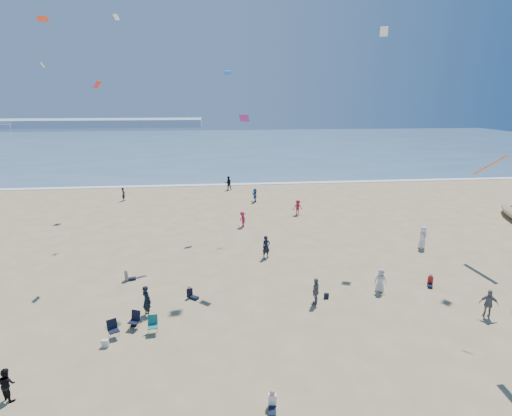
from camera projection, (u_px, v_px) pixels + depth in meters
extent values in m
cube|color=#476B84|center=(214.00, 145.00, 105.90)|extent=(220.00, 100.00, 0.06)
cube|color=white|center=(215.00, 185.00, 58.01)|extent=(220.00, 1.20, 0.08)
cube|color=#7A8EA8|center=(72.00, 123.00, 171.16)|extent=(110.00, 20.00, 3.20)
imported|color=slate|center=(316.00, 291.00, 24.38)|extent=(0.88, 1.10, 1.75)
imported|color=#A71726|center=(298.00, 207.00, 43.19)|extent=(1.08, 0.66, 1.63)
imported|color=#A81838|center=(242.00, 219.00, 39.12)|extent=(0.90, 1.13, 1.53)
imported|color=black|center=(124.00, 194.00, 49.05)|extent=(0.42, 0.61, 1.64)
imported|color=silver|center=(380.00, 280.00, 26.00)|extent=(0.87, 0.64, 1.62)
imported|color=slate|center=(489.00, 304.00, 22.96)|extent=(1.08, 0.81, 1.71)
imported|color=silver|center=(423.00, 237.00, 33.47)|extent=(0.79, 1.05, 1.94)
imported|color=black|center=(266.00, 247.00, 31.50)|extent=(0.78, 0.65, 1.82)
imported|color=black|center=(7.00, 384.00, 16.71)|extent=(0.90, 0.85, 1.47)
imported|color=black|center=(228.00, 183.00, 54.78)|extent=(1.07, 0.92, 1.90)
imported|color=#315189|center=(255.00, 195.00, 48.50)|extent=(0.57, 1.57, 1.66)
imported|color=black|center=(147.00, 301.00, 23.16)|extent=(0.79, 0.80, 1.86)
cube|color=silver|center=(105.00, 343.00, 20.36)|extent=(0.35, 0.20, 0.40)
cube|color=black|center=(134.00, 323.00, 22.24)|extent=(0.30, 0.22, 0.38)
cube|color=black|center=(326.00, 296.00, 25.31)|extent=(0.28, 0.18, 0.34)
cube|color=red|center=(43.00, 19.00, 29.86)|extent=(0.89, 0.45, 0.36)
cube|color=yellow|center=(43.00, 65.00, 42.66)|extent=(0.34, 0.54, 0.51)
cube|color=white|center=(384.00, 31.00, 30.81)|extent=(0.62, 0.43, 0.71)
cube|color=blue|center=(227.00, 73.00, 36.83)|extent=(0.73, 0.56, 0.35)
cube|color=red|center=(97.00, 85.00, 27.80)|extent=(0.49, 0.80, 0.50)
cube|color=#8B1F8A|center=(244.00, 118.00, 26.92)|extent=(0.70, 0.67, 0.46)
cube|color=white|center=(116.00, 17.00, 44.15)|extent=(0.70, 0.68, 0.55)
cube|color=orange|center=(490.00, 165.00, 30.35)|extent=(0.35, 2.64, 1.87)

